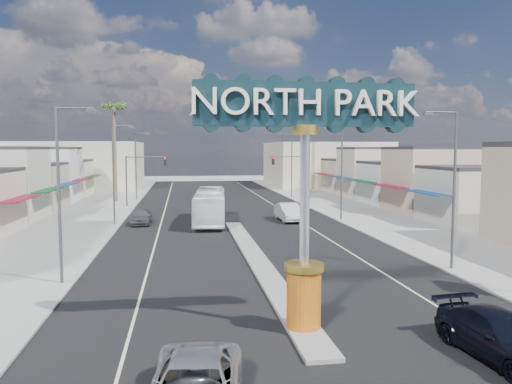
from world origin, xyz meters
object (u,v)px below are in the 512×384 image
object	(u,v)px
traffic_signal_left	(142,171)
streetlight_r_mid	(340,168)
palm_right_far	(306,114)
suv_right	(501,336)
streetlight_l_mid	(115,169)
streetlight_l_far	(137,162)
palm_left_far	(114,112)
gateway_sign	(305,175)
palm_right_mid	(302,123)
car_parked_right	(289,212)
car_parked_left	(141,216)
streetlight_r_near	(452,181)
streetlight_l_near	(62,185)
traffic_signal_right	(295,170)
city_bus	(210,206)
streetlight_r_far	(291,162)

from	to	relation	value
traffic_signal_left	streetlight_r_mid	size ratio (longest dim) A/B	0.67
palm_right_far	suv_right	size ratio (longest dim) A/B	2.71
streetlight_l_mid	streetlight_l_far	world-z (taller)	same
palm_left_far	palm_right_far	distance (m)	30.48
gateway_sign	palm_right_mid	distance (m)	55.76
streetlight_r_mid	car_parked_right	size ratio (longest dim) A/B	1.75
palm_right_far	car_parked_left	distance (m)	41.11
streetlight_l_mid	streetlight_r_near	size ratio (longest dim) A/B	1.00
streetlight_l_near	streetlight_l_far	bearing A→B (deg)	90.00
traffic_signal_left	suv_right	xyz separation A→B (m)	(14.99, -45.39, -3.52)
palm_right_far	streetlight_l_far	bearing A→B (deg)	-158.54
streetlight_l_near	palm_right_far	world-z (taller)	palm_right_far
traffic_signal_left	streetlight_l_mid	bearing A→B (deg)	-95.10
palm_right_mid	traffic_signal_right	bearing A→B (deg)	-107.63
traffic_signal_left	palm_right_mid	bearing A→B (deg)	28.42
streetlight_l_far	car_parked_right	size ratio (longest dim) A/B	1.75
streetlight_r_near	streetlight_r_mid	size ratio (longest dim) A/B	1.00
gateway_sign	palm_left_far	xyz separation A→B (m)	(-13.00, 48.02, 5.57)
suv_right	palm_right_far	bearing A→B (deg)	75.83
palm_right_mid	suv_right	world-z (taller)	palm_right_mid
traffic_signal_left	palm_right_mid	size ratio (longest dim) A/B	0.50
streetlight_l_near	palm_right_mid	size ratio (longest dim) A/B	0.74
streetlight_r_mid	streetlight_l_near	bearing A→B (deg)	-136.21
traffic_signal_right	car_parked_left	xyz separation A→B (m)	(-17.42, -13.84, -3.55)
gateway_sign	streetlight_l_far	distance (m)	51.10
traffic_signal_right	streetlight_l_mid	size ratio (longest dim) A/B	0.67
streetlight_l_mid	palm_right_far	xyz separation A→B (m)	(25.43, 32.00, 7.32)
streetlight_r_near	palm_left_far	size ratio (longest dim) A/B	0.69
streetlight_r_near	car_parked_right	distance (m)	21.34
gateway_sign	streetlight_l_near	world-z (taller)	gateway_sign
palm_left_far	city_bus	bearing A→B (deg)	-61.13
streetlight_l_far	streetlight_r_near	world-z (taller)	same
palm_left_far	palm_right_mid	size ratio (longest dim) A/B	1.08
palm_right_far	city_bus	size ratio (longest dim) A/B	1.24
streetlight_r_mid	palm_right_far	distance (m)	33.14
car_parked_left	palm_left_far	bearing A→B (deg)	104.52
streetlight_r_near	suv_right	bearing A→B (deg)	-112.09
car_parked_left	car_parked_right	size ratio (longest dim) A/B	0.83
gateway_sign	streetlight_r_far	size ratio (longest dim) A/B	1.02
gateway_sign	streetlight_r_far	bearing A→B (deg)	78.22
streetlight_l_near	palm_left_far	size ratio (longest dim) A/B	0.69
streetlight_l_near	palm_right_mid	xyz separation A→B (m)	(23.43, 46.00, 5.54)
streetlight_l_near	streetlight_r_near	xyz separation A→B (m)	(20.87, 0.00, 0.00)
gateway_sign	car_parked_right	world-z (taller)	gateway_sign
car_parked_left	city_bus	world-z (taller)	city_bus
streetlight_l_mid	palm_left_far	bearing A→B (deg)	97.31
streetlight_r_far	streetlight_r_mid	bearing A→B (deg)	-90.00
gateway_sign	streetlight_l_mid	bearing A→B (deg)	110.42
city_bus	palm_right_mid	bearing A→B (deg)	64.60
streetlight_r_near	palm_right_mid	xyz separation A→B (m)	(2.57, 46.00, 5.54)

